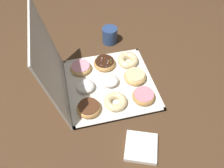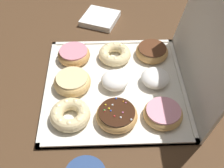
% 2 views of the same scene
% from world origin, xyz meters
% --- Properties ---
extents(ground_plane, '(3.00, 3.00, 0.00)m').
position_xyz_m(ground_plane, '(0.00, 0.00, 0.00)').
color(ground_plane, '#4C331E').
extents(donut_box, '(0.44, 0.44, 0.01)m').
position_xyz_m(donut_box, '(0.00, 0.00, 0.01)').
color(donut_box, silver).
rests_on(donut_box, ground).
extents(box_lid_open, '(0.44, 0.08, 0.42)m').
position_xyz_m(box_lid_open, '(0.00, 0.26, 0.21)').
color(box_lid_open, silver).
rests_on(box_lid_open, ground).
extents(pink_frosted_donut_0, '(0.11, 0.11, 0.04)m').
position_xyz_m(pink_frosted_donut_0, '(-0.13, -0.13, 0.03)').
color(pink_frosted_donut_0, tan).
rests_on(pink_frosted_donut_0, donut_box).
extents(glazed_ring_donut_1, '(0.12, 0.12, 0.04)m').
position_xyz_m(glazed_ring_donut_1, '(0.00, -0.13, 0.03)').
color(glazed_ring_donut_1, '#E5B770').
rests_on(glazed_ring_donut_1, donut_box).
extents(cruller_donut_2, '(0.11, 0.11, 0.04)m').
position_xyz_m(cruller_donut_2, '(0.13, -0.13, 0.03)').
color(cruller_donut_2, beige).
rests_on(cruller_donut_2, donut_box).
extents(cruller_donut_3, '(0.11, 0.11, 0.04)m').
position_xyz_m(cruller_donut_3, '(-0.13, 0.01, 0.03)').
color(cruller_donut_3, beige).
rests_on(cruller_donut_3, donut_box).
extents(powdered_filled_donut_4, '(0.09, 0.09, 0.04)m').
position_xyz_m(powdered_filled_donut_4, '(0.00, 0.00, 0.03)').
color(powdered_filled_donut_4, white).
rests_on(powdered_filled_donut_4, donut_box).
extents(sprinkle_donut_5, '(0.12, 0.12, 0.04)m').
position_xyz_m(sprinkle_donut_5, '(0.13, 0.00, 0.03)').
color(sprinkle_donut_5, tan).
rests_on(sprinkle_donut_5, donut_box).
extents(chocolate_frosted_donut_6, '(0.11, 0.11, 0.04)m').
position_xyz_m(chocolate_frosted_donut_6, '(-0.14, 0.13, 0.03)').
color(chocolate_frosted_donut_6, tan).
rests_on(chocolate_frosted_donut_6, donut_box).
extents(powdered_filled_donut_7, '(0.09, 0.09, 0.04)m').
position_xyz_m(powdered_filled_donut_7, '(-0.01, 0.13, 0.03)').
color(powdered_filled_donut_7, white).
rests_on(powdered_filled_donut_7, donut_box).
extents(pink_frosted_donut_8, '(0.11, 0.11, 0.04)m').
position_xyz_m(pink_frosted_donut_8, '(0.13, 0.13, 0.03)').
color(pink_frosted_donut_8, tan).
rests_on(pink_frosted_donut_8, donut_box).
extents(coffee_mug, '(0.11, 0.09, 0.10)m').
position_xyz_m(coffee_mug, '(0.34, -0.08, 0.05)').
color(coffee_mug, navy).
rests_on(coffee_mug, ground).
extents(napkin_stack, '(0.17, 0.17, 0.02)m').
position_xyz_m(napkin_stack, '(-0.37, -0.04, 0.01)').
color(napkin_stack, white).
rests_on(napkin_stack, ground).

